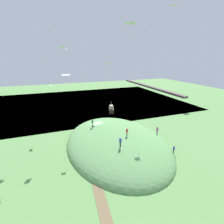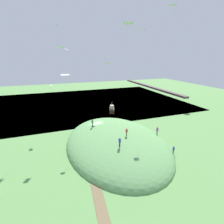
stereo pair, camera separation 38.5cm
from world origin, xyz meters
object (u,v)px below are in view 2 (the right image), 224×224
(kite_8, at_px, (65,75))
(kite_3, at_px, (86,72))
(person_near_shore, at_px, (174,149))
(person_on_hilltop, at_px, (92,122))
(kite_11, at_px, (51,86))
(person_with_child, at_px, (127,131))
(person_watching_kites, at_px, (120,141))
(boat_on_lake, at_px, (112,109))
(kite_2, at_px, (55,26))
(kite_7, at_px, (174,5))
(mooring_post, at_px, (103,123))
(kite_0, at_px, (67,50))
(kite_10, at_px, (129,24))
(kite_4, at_px, (61,49))
(kite_1, at_px, (46,57))
(kite_6, at_px, (144,30))
(kite_9, at_px, (107,65))
(person_walking_path, at_px, (157,130))
(kite_5, at_px, (105,59))

(kite_8, bearing_deg, kite_3, 155.75)
(person_near_shore, distance_m, person_on_hilltop, 17.30)
(kite_11, bearing_deg, person_with_child, 43.08)
(person_watching_kites, height_order, person_on_hilltop, person_watching_kites)
(person_near_shore, bearing_deg, kite_8, 141.35)
(boat_on_lake, bearing_deg, kite_2, -50.05)
(kite_2, bearing_deg, kite_7, 38.83)
(person_with_child, xyz_separation_m, mooring_post, (-12.22, -1.05, -3.02))
(kite_0, height_order, mooring_post, kite_0)
(kite_3, relative_size, kite_10, 0.78)
(kite_4, bearing_deg, kite_1, -167.48)
(kite_8, bearing_deg, kite_6, 124.35)
(kite_3, distance_m, kite_9, 12.96)
(person_watching_kites, distance_m, kite_4, 16.59)
(kite_4, distance_m, kite_9, 6.21)
(person_near_shore, relative_size, mooring_post, 1.94)
(kite_0, distance_m, kite_4, 13.75)
(person_near_shore, bearing_deg, person_with_child, 111.83)
(person_near_shore, bearing_deg, kite_4, 140.41)
(kite_0, distance_m, kite_2, 7.47)
(kite_4, height_order, mooring_post, kite_4)
(kite_8, bearing_deg, kite_4, -149.90)
(boat_on_lake, height_order, person_walking_path, boat_on_lake)
(kite_7, bearing_deg, person_walking_path, 149.58)
(kite_6, relative_size, kite_9, 0.91)
(kite_9, bearing_deg, person_watching_kites, 128.67)
(kite_1, relative_size, kite_9, 0.61)
(person_with_child, height_order, kite_5, kite_5)
(boat_on_lake, distance_m, person_with_child, 22.28)
(person_near_shore, xyz_separation_m, kite_3, (-12.70, -12.93, 13.08))
(kite_5, relative_size, kite_6, 1.00)
(kite_6, bearing_deg, kite_5, -143.17)
(boat_on_lake, distance_m, kite_2, 27.83)
(kite_11, relative_size, mooring_post, 1.59)
(kite_2, bearing_deg, kite_0, 16.08)
(kite_3, bearing_deg, kite_1, -84.89)
(person_with_child, bearing_deg, kite_2, -100.86)
(kite_3, relative_size, kite_4, 0.69)
(kite_8, bearing_deg, kite_7, 88.92)
(person_walking_path, bearing_deg, kite_11, 78.77)
(person_watching_kites, height_order, kite_0, kite_0)
(kite_8, xyz_separation_m, kite_11, (-16.80, -2.20, -3.89))
(person_near_shore, height_order, kite_10, kite_10)
(person_with_child, distance_m, kite_10, 18.50)
(kite_1, xyz_separation_m, kite_7, (10.24, 18.12, 6.97))
(kite_3, distance_m, kite_6, 16.50)
(person_walking_path, bearing_deg, kite_2, 70.91)
(person_watching_kites, height_order, person_walking_path, person_watching_kites)
(kite_0, bearing_deg, person_near_shore, 44.94)
(boat_on_lake, height_order, person_on_hilltop, person_on_hilltop)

